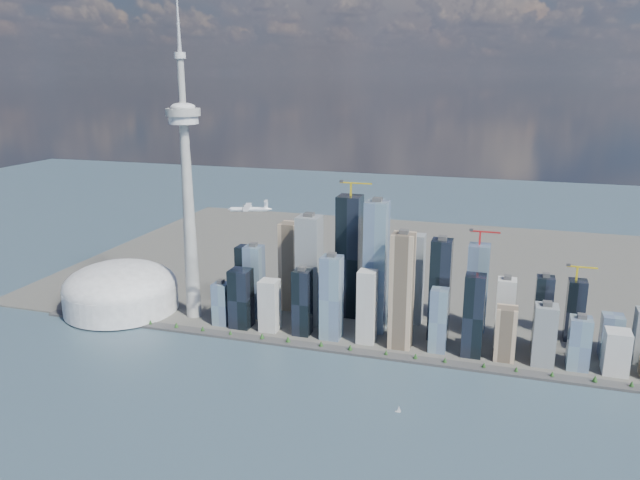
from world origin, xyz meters
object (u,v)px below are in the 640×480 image
(dome_stadium, at_px, (121,290))
(airplane, at_px, (250,209))
(needle_tower, at_px, (187,185))
(sailboat_west, at_px, (399,410))

(dome_stadium, xyz_separation_m, airplane, (289.97, -77.77, 183.29))
(dome_stadium, bearing_deg, needle_tower, 4.09)
(airplane, xyz_separation_m, sailboat_west, (250.76, -123.91, -219.44))
(needle_tower, relative_size, airplane, 8.65)
(dome_stadium, distance_m, sailboat_west, 578.24)
(needle_tower, xyz_separation_m, dome_stadium, (-140.00, -10.00, -196.40))
(needle_tower, xyz_separation_m, sailboat_west, (400.72, -211.67, -232.54))
(needle_tower, xyz_separation_m, airplane, (149.97, -87.77, -13.11))
(sailboat_west, bearing_deg, airplane, 156.26)
(dome_stadium, relative_size, airplane, 3.14)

